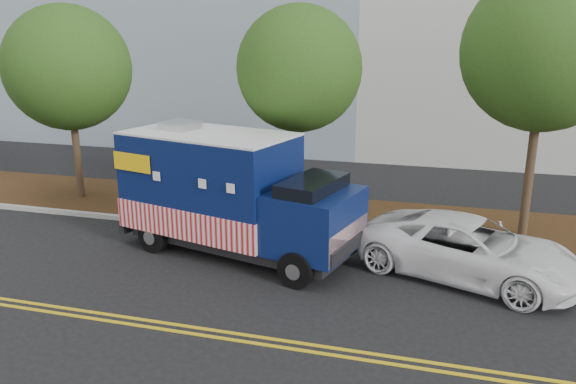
# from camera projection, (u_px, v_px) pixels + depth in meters

# --- Properties ---
(ground) EXTENTS (120.00, 120.00, 0.00)m
(ground) POSITION_uv_depth(u_px,v_px,m) (221.00, 247.00, 16.36)
(ground) COLOR black
(ground) RESTS_ON ground
(curb) EXTENTS (120.00, 0.18, 0.15)m
(curb) POSITION_uv_depth(u_px,v_px,m) (238.00, 229.00, 17.63)
(curb) COLOR #9E9E99
(curb) RESTS_ON ground
(mulch_strip) EXTENTS (120.00, 4.00, 0.15)m
(mulch_strip) POSITION_uv_depth(u_px,v_px,m) (259.00, 210.00, 19.57)
(mulch_strip) COLOR #311B0D
(mulch_strip) RESTS_ON ground
(centerline_near) EXTENTS (120.00, 0.10, 0.01)m
(centerline_near) POSITION_uv_depth(u_px,v_px,m) (144.00, 320.00, 12.24)
(centerline_near) COLOR gold
(centerline_near) RESTS_ON ground
(centerline_far) EXTENTS (120.00, 0.10, 0.01)m
(centerline_far) POSITION_uv_depth(u_px,v_px,m) (138.00, 325.00, 12.00)
(centerline_far) COLOR gold
(centerline_far) RESTS_ON ground
(tree_a) EXTENTS (4.36, 4.36, 7.01)m
(tree_a) POSITION_uv_depth(u_px,v_px,m) (68.00, 68.00, 19.62)
(tree_a) COLOR #38281C
(tree_a) RESTS_ON ground
(tree_b) EXTENTS (3.87, 3.87, 6.90)m
(tree_b) POSITION_uv_depth(u_px,v_px,m) (299.00, 69.00, 17.14)
(tree_b) COLOR #38281C
(tree_b) RESTS_ON ground
(tree_c) EXTENTS (4.52, 4.52, 7.82)m
(tree_c) POSITION_uv_depth(u_px,v_px,m) (544.00, 50.00, 15.44)
(tree_c) COLOR #38281C
(tree_c) RESTS_ON ground
(sign_post) EXTENTS (0.06, 0.06, 2.40)m
(sign_post) POSITION_uv_depth(u_px,v_px,m) (134.00, 183.00, 18.70)
(sign_post) COLOR #473828
(sign_post) RESTS_ON ground
(food_truck) EXTENTS (7.23, 4.09, 3.61)m
(food_truck) POSITION_uv_depth(u_px,v_px,m) (228.00, 196.00, 15.67)
(food_truck) COLOR black
(food_truck) RESTS_ON ground
(white_car) EXTENTS (6.06, 4.28, 1.54)m
(white_car) POSITION_uv_depth(u_px,v_px,m) (469.00, 249.00, 14.19)
(white_car) COLOR white
(white_car) RESTS_ON ground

